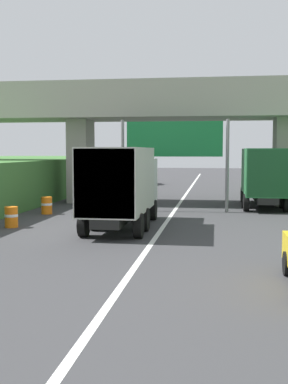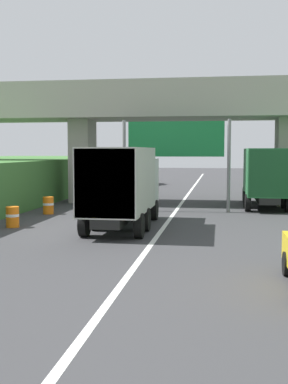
{
  "view_description": "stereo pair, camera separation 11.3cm",
  "coord_description": "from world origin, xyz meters",
  "px_view_note": "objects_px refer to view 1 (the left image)",
  "views": [
    {
      "loc": [
        2.26,
        3.62,
        3.3
      ],
      "look_at": [
        0.0,
        19.06,
        2.0
      ],
      "focal_mm": 46.17,
      "sensor_mm": 36.0,
      "label": 1
    },
    {
      "loc": [
        2.37,
        3.63,
        3.3
      ],
      "look_at": [
        0.0,
        19.06,
        2.0
      ],
      "focal_mm": 46.17,
      "sensor_mm": 36.0,
      "label": 2
    }
  ],
  "objects_px": {
    "truck_green": "(263,174)",
    "truck_silver": "(122,183)",
    "overhead_highway_sign": "(174,144)",
    "car_black": "(143,176)",
    "construction_barrel_4": "(11,217)",
    "construction_barrel_5": "(47,205)"
  },
  "relations": [
    {
      "from": "overhead_highway_sign",
      "to": "truck_silver",
      "type": "height_order",
      "value": "overhead_highway_sign"
    },
    {
      "from": "truck_silver",
      "to": "construction_barrel_4",
      "type": "height_order",
      "value": "truck_silver"
    },
    {
      "from": "car_black",
      "to": "construction_barrel_4",
      "type": "bearing_deg",
      "value": -93.2
    },
    {
      "from": "truck_green",
      "to": "construction_barrel_5",
      "type": "bearing_deg",
      "value": -156.61
    },
    {
      "from": "truck_green",
      "to": "construction_barrel_5",
      "type": "distance_m",
      "value": 12.61
    },
    {
      "from": "truck_silver",
      "to": "truck_green",
      "type": "distance_m",
      "value": 11.32
    },
    {
      "from": "truck_green",
      "to": "overhead_highway_sign",
      "type": "bearing_deg",
      "value": -149.9
    },
    {
      "from": "car_black",
      "to": "construction_barrel_4",
      "type": "xyz_separation_m",
      "value": [
        -1.57,
        -28.06,
        -0.4
      ]
    },
    {
      "from": "construction_barrel_4",
      "to": "truck_silver",
      "type": "bearing_deg",
      "value": 4.93
    },
    {
      "from": "truck_green",
      "to": "truck_silver",
      "type": "bearing_deg",
      "value": -126.1
    },
    {
      "from": "truck_silver",
      "to": "construction_barrel_4",
      "type": "distance_m",
      "value": 5.04
    },
    {
      "from": "truck_silver",
      "to": "construction_barrel_5",
      "type": "bearing_deg",
      "value": 139.17
    },
    {
      "from": "overhead_highway_sign",
      "to": "truck_green",
      "type": "bearing_deg",
      "value": 30.1
    },
    {
      "from": "truck_green",
      "to": "car_black",
      "type": "height_order",
      "value": "truck_green"
    },
    {
      "from": "construction_barrel_4",
      "to": "truck_green",
      "type": "bearing_deg",
      "value": 39.8
    },
    {
      "from": "overhead_highway_sign",
      "to": "construction_barrel_4",
      "type": "relative_size",
      "value": 6.53
    },
    {
      "from": "overhead_highway_sign",
      "to": "construction_barrel_5",
      "type": "xyz_separation_m",
      "value": [
        -6.51,
        -2.08,
        -3.19
      ]
    },
    {
      "from": "overhead_highway_sign",
      "to": "construction_barrel_4",
      "type": "bearing_deg",
      "value": -134.21
    },
    {
      "from": "truck_silver",
      "to": "car_black",
      "type": "relative_size",
      "value": 1.78
    },
    {
      "from": "overhead_highway_sign",
      "to": "car_black",
      "type": "distance_m",
      "value": 22.12
    },
    {
      "from": "truck_green",
      "to": "construction_barrel_4",
      "type": "distance_m",
      "value": 15.01
    },
    {
      "from": "truck_silver",
      "to": "car_black",
      "type": "height_order",
      "value": "truck_silver"
    }
  ]
}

